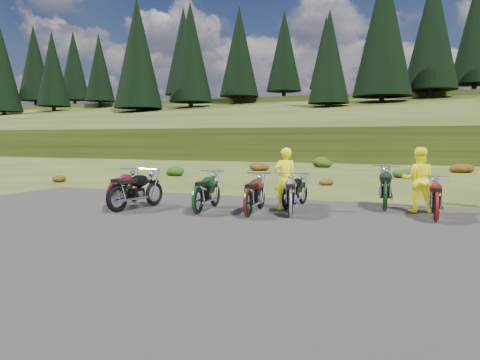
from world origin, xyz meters
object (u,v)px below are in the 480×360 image
at_px(motorcycle_0, 118,213).
at_px(person_middle, 285,180).
at_px(motorcycle_3, 290,219).
at_px(motorcycle_7, 385,213).

bearing_deg(motorcycle_0, person_middle, -52.00).
relative_size(motorcycle_3, person_middle, 1.19).
bearing_deg(motorcycle_0, motorcycle_3, -68.45).
bearing_deg(motorcycle_7, motorcycle_0, 108.26).
relative_size(motorcycle_0, person_middle, 1.26).
relative_size(motorcycle_0, motorcycle_7, 0.93).
relative_size(motorcycle_7, person_middle, 1.35).
height_order(motorcycle_3, person_middle, person_middle).
xyz_separation_m(motorcycle_3, person_middle, (-0.52, 1.21, 0.86)).
bearing_deg(person_middle, motorcycle_7, 162.42).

